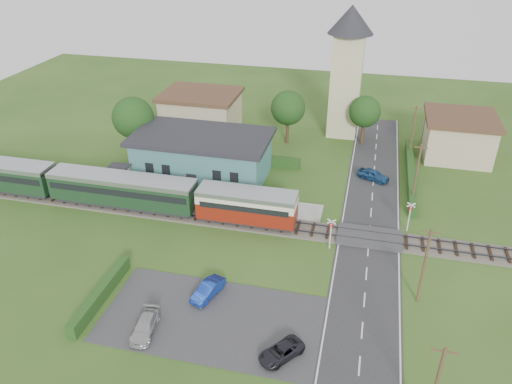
% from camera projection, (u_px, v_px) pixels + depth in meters
% --- Properties ---
extents(ground, '(120.00, 120.00, 0.00)m').
position_uv_depth(ground, '(264.00, 237.00, 48.84)').
color(ground, '#2D4C19').
extents(railway_track, '(76.00, 3.20, 0.49)m').
position_uv_depth(railway_track, '(269.00, 225.00, 50.48)').
color(railway_track, '#4C443D').
rests_on(railway_track, ground).
extents(road, '(6.00, 70.00, 0.05)m').
position_uv_depth(road, '(368.00, 251.00, 46.79)').
color(road, '#28282B').
rests_on(road, ground).
extents(car_park, '(17.00, 9.00, 0.08)m').
position_uv_depth(car_park, '(212.00, 319.00, 38.97)').
color(car_park, '#333335').
rests_on(car_park, ground).
extents(crossing_deck, '(6.20, 3.40, 0.45)m').
position_uv_depth(crossing_deck, '(369.00, 237.00, 48.38)').
color(crossing_deck, '#333335').
rests_on(crossing_deck, ground).
extents(platform, '(30.00, 3.00, 0.45)m').
position_uv_depth(platform, '(187.00, 197.00, 55.18)').
color(platform, gray).
rests_on(platform, ground).
extents(equipment_hut, '(2.30, 2.30, 2.55)m').
position_uv_depth(equipment_hut, '(119.00, 177.00, 56.07)').
color(equipment_hut, '#C4B98E').
rests_on(equipment_hut, platform).
extents(station_building, '(16.00, 9.00, 5.30)m').
position_uv_depth(station_building, '(203.00, 155.00, 58.88)').
color(station_building, '#3F7A78').
rests_on(station_building, ground).
extents(train, '(43.20, 2.90, 3.40)m').
position_uv_depth(train, '(95.00, 186.00, 53.36)').
color(train, '#232328').
rests_on(train, ground).
extents(church_tower, '(6.00, 6.00, 17.60)m').
position_uv_depth(church_tower, '(348.00, 63.00, 66.52)').
color(church_tower, '#C4B98E').
rests_on(church_tower, ground).
extents(house_west, '(10.80, 8.80, 5.50)m').
position_uv_depth(house_west, '(201.00, 111.00, 71.71)').
color(house_west, tan).
rests_on(house_west, ground).
extents(house_east, '(8.80, 8.80, 5.50)m').
position_uv_depth(house_east, '(458.00, 136.00, 63.71)').
color(house_east, tan).
rests_on(house_east, ground).
extents(hedge_carpark, '(0.80, 9.00, 1.20)m').
position_uv_depth(hedge_carpark, '(101.00, 294.00, 40.63)').
color(hedge_carpark, '#193814').
rests_on(hedge_carpark, ground).
extents(hedge_roadside, '(0.80, 18.00, 1.20)m').
position_uv_depth(hedge_roadside, '(410.00, 174.00, 59.20)').
color(hedge_roadside, '#193814').
rests_on(hedge_roadside, ground).
extents(hedge_station, '(22.00, 0.80, 1.30)m').
position_uv_depth(hedge_station, '(215.00, 155.00, 63.70)').
color(hedge_station, '#193814').
rests_on(hedge_station, ground).
extents(tree_a, '(5.20, 5.20, 8.00)m').
position_uv_depth(tree_a, '(133.00, 118.00, 62.15)').
color(tree_a, '#332316').
rests_on(tree_a, ground).
extents(tree_b, '(4.60, 4.60, 7.34)m').
position_uv_depth(tree_b, '(288.00, 108.00, 66.27)').
color(tree_b, '#332316').
rests_on(tree_b, ground).
extents(tree_c, '(4.20, 4.20, 6.78)m').
position_uv_depth(tree_c, '(365.00, 112.00, 66.10)').
color(tree_c, '#332316').
rests_on(tree_c, ground).
extents(utility_pole_b, '(1.40, 0.22, 7.00)m').
position_uv_depth(utility_pole_b, '(424.00, 265.00, 39.08)').
color(utility_pole_b, '#473321').
rests_on(utility_pole_b, ground).
extents(utility_pole_c, '(1.40, 0.22, 7.00)m').
position_uv_depth(utility_pole_c, '(416.00, 174.00, 52.63)').
color(utility_pole_c, '#473321').
rests_on(utility_pole_c, ground).
extents(utility_pole_d, '(1.40, 0.22, 7.00)m').
position_uv_depth(utility_pole_d, '(413.00, 132.00, 62.80)').
color(utility_pole_d, '#473321').
rests_on(utility_pole_d, ground).
extents(crossing_signal_near, '(0.84, 0.28, 3.28)m').
position_uv_depth(crossing_signal_near, '(331.00, 229.00, 46.14)').
color(crossing_signal_near, silver).
rests_on(crossing_signal_near, ground).
extents(crossing_signal_far, '(0.84, 0.28, 3.28)m').
position_uv_depth(crossing_signal_far, '(410.00, 212.00, 48.74)').
color(crossing_signal_far, silver).
rests_on(crossing_signal_far, ground).
extents(streetlamp_west, '(0.30, 0.30, 5.15)m').
position_uv_depth(streetlamp_west, '(141.00, 117.00, 68.79)').
color(streetlamp_west, '#3F3F47').
rests_on(streetlamp_west, ground).
extents(streetlamp_east, '(0.30, 0.30, 5.15)m').
position_uv_depth(streetlamp_east, '(425.00, 123.00, 66.95)').
color(streetlamp_east, '#3F3F47').
rests_on(streetlamp_east, ground).
extents(car_on_road, '(4.04, 2.92, 1.28)m').
position_uv_depth(car_on_road, '(374.00, 175.00, 58.85)').
color(car_on_road, navy).
rests_on(car_on_road, road).
extents(car_park_blue, '(2.24, 3.80, 1.18)m').
position_uv_depth(car_park_blue, '(208.00, 290.00, 41.00)').
color(car_park_blue, navy).
rests_on(car_park_blue, car_park).
extents(car_park_silver, '(1.97, 3.93, 1.10)m').
position_uv_depth(car_park_silver, '(145.00, 326.00, 37.47)').
color(car_park_silver, '#A8A8A8').
rests_on(car_park_silver, car_park).
extents(car_park_dark, '(3.44, 3.77, 0.98)m').
position_uv_depth(car_park_dark, '(281.00, 352.00, 35.37)').
color(car_park_dark, black).
rests_on(car_park_dark, car_park).
extents(pedestrian_near, '(0.72, 0.61, 1.66)m').
position_uv_depth(pedestrian_near, '(265.00, 202.00, 52.22)').
color(pedestrian_near, gray).
rests_on(pedestrian_near, platform).
extents(pedestrian_far, '(0.77, 0.97, 1.95)m').
position_uv_depth(pedestrian_far, '(146.00, 185.00, 55.11)').
color(pedestrian_far, gray).
rests_on(pedestrian_far, platform).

